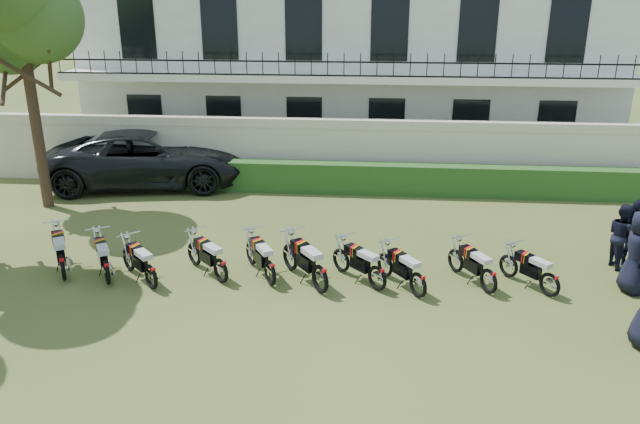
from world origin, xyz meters
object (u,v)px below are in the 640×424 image
object	(u,v)px
motorcycle_1	(106,266)
motorcycle_6	(377,272)
motorcycle_9	(551,279)
suv	(149,158)
officer_5	(634,234)
officer_3	(638,252)
officer_4	(622,236)
motorcycle_4	(270,267)
motorcycle_0	(62,261)
motorcycle_7	(418,279)
motorcycle_2	(151,271)
motorcycle_3	(220,265)
motorcycle_8	(489,275)
tree_west_near	(19,8)
motorcycle_5	(320,272)

from	to	relation	value
motorcycle_1	motorcycle_6	world-z (taller)	motorcycle_6
motorcycle_9	suv	world-z (taller)	suv
motorcycle_9	officer_5	distance (m)	2.97
motorcycle_1	officer_3	xyz separation A→B (m)	(11.82, 0.71, 0.49)
suv	officer_4	distance (m)	14.75
motorcycle_6	motorcycle_4	bearing A→B (deg)	135.39
motorcycle_0	motorcycle_1	world-z (taller)	motorcycle_0
motorcycle_7	suv	world-z (taller)	suv
motorcycle_2	motorcycle_3	distance (m)	1.55
motorcycle_7	motorcycle_8	distance (m)	1.60
motorcycle_9	suv	xyz separation A→B (m)	(-11.56, 7.39, 0.51)
motorcycle_6	tree_west_near	bearing A→B (deg)	110.80
motorcycle_0	officer_4	xyz separation A→B (m)	(13.09, 1.97, 0.31)
officer_3	motorcycle_6	bearing A→B (deg)	85.80
motorcycle_9	officer_5	size ratio (longest dim) A/B	0.81
suv	officer_4	world-z (taller)	suv
motorcycle_7	motorcycle_6	bearing A→B (deg)	128.66
motorcycle_3	motorcycle_9	world-z (taller)	motorcycle_3
motorcycle_5	motorcycle_0	bearing A→B (deg)	143.20
motorcycle_0	motorcycle_3	world-z (taller)	motorcycle_0
motorcycle_6	suv	bearing A→B (deg)	92.98
motorcycle_0	officer_5	size ratio (longest dim) A/B	1.01
motorcycle_0	officer_5	world-z (taller)	officer_5
tree_west_near	motorcycle_4	world-z (taller)	tree_west_near
officer_4	motorcycle_7	bearing A→B (deg)	104.41
motorcycle_0	motorcycle_4	bearing A→B (deg)	-27.69
tree_west_near	officer_3	xyz separation A→B (m)	(15.87, -4.45, -4.94)
motorcycle_1	motorcycle_2	xyz separation A→B (m)	(1.09, -0.14, 0.00)
motorcycle_4	motorcycle_3	bearing A→B (deg)	148.13
motorcycle_5	officer_4	bearing A→B (deg)	-19.48
motorcycle_5	officer_4	xyz separation A→B (m)	(7.12, 2.08, 0.29)
tree_west_near	motorcycle_3	xyz separation A→B (m)	(6.62, -4.85, -5.43)
motorcycle_3	officer_3	size ratio (longest dim) A/B	0.72
motorcycle_7	motorcycle_5	bearing A→B (deg)	144.39
motorcycle_1	motorcycle_8	bearing A→B (deg)	-28.35
motorcycle_0	motorcycle_8	bearing A→B (deg)	-28.63
motorcycle_0	motorcycle_3	distance (m)	3.66
motorcycle_7	tree_west_near	bearing A→B (deg)	119.93
motorcycle_0	motorcycle_9	distance (m)	10.99
motorcycle_3	motorcycle_7	world-z (taller)	motorcycle_3
tree_west_near	motorcycle_1	bearing A→B (deg)	-51.81
motorcycle_0	motorcycle_7	distance (m)	8.12
motorcycle_8	officer_4	size ratio (longest dim) A/B	1.00
motorcycle_7	motorcycle_9	distance (m)	2.89
motorcycle_1	motorcycle_3	bearing A→B (deg)	-23.57
officer_4	tree_west_near	bearing A→B (deg)	70.63
officer_4	motorcycle_2	bearing A→B (deg)	92.98
motorcycle_8	officer_5	xyz separation A→B (m)	(3.66, 1.74, 0.42)
officer_5	tree_west_near	bearing A→B (deg)	59.39
motorcycle_7	motorcycle_9	world-z (taller)	motorcycle_7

